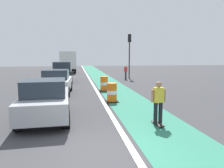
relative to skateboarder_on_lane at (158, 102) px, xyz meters
name	(u,v)px	position (x,y,z in m)	size (l,w,h in m)	color
ground_plane	(101,153)	(-2.43, -2.00, -0.91)	(100.00, 100.00, 0.00)	#38383A
bike_lane_strip	(113,88)	(-0.03, 10.00, -0.91)	(2.50, 80.00, 0.01)	#2D755B
lane_divider_stripe	(95,88)	(-1.53, 10.00, -0.91)	(0.20, 80.00, 0.01)	silver
skateboarder_on_lane	(158,102)	(0.00, 0.00, 0.00)	(0.57, 0.81, 1.69)	black
parked_sedan_nearest	(45,100)	(-4.30, 1.43, -0.08)	(2.05, 4.17, 1.70)	#9EA0A5
parked_sedan_second	(57,82)	(-4.37, 7.65, -0.08)	(2.06, 4.18, 1.70)	silver
parked_suv_third	(62,72)	(-4.41, 14.42, 0.12)	(2.08, 4.68, 2.04)	black
traffic_barrel_front	(112,93)	(-1.03, 4.48, -0.38)	(0.73, 0.73, 1.09)	orange
traffic_barrel_mid	(104,84)	(-0.97, 8.44, -0.38)	(0.73, 0.73, 1.09)	orange
delivery_truck_down_block	(67,61)	(-4.38, 27.59, 0.94)	(2.86, 7.75, 3.23)	silver
traffic_light_corner	(129,48)	(3.18, 17.29, 2.59)	(0.41, 0.32, 5.10)	#2D2D2D
pedestrian_crossing	(126,72)	(2.43, 15.87, -0.05)	(0.34, 0.20, 1.61)	#33333D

